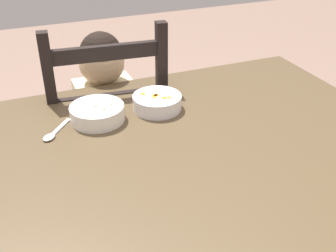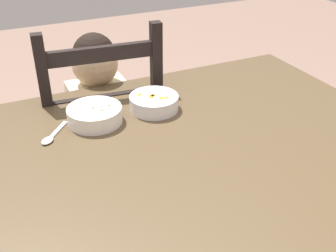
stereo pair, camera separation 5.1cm
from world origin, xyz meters
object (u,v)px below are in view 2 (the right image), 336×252
Objects in this scene: dining_chair at (103,149)px; bowl_of_peas at (95,114)px; dining_table at (198,180)px; spoon at (51,137)px; child_figure at (102,116)px; bowl_of_carrots at (154,102)px.

bowl_of_peas is (-0.09, -0.29, 0.33)m from dining_chair.
dining_table is at bearing -78.25° from dining_chair.
bowl_of_peas reaches higher than dining_table.
spoon is (-0.24, -0.33, 0.31)m from dining_chair.
child_figure is at bearing 71.52° from bowl_of_peas.
bowl_of_peas is at bearing 127.30° from dining_table.
child_figure is 0.35m from bowl_of_carrots.
child_figure reaches higher than dining_table.
child_figure is (-0.11, 0.57, -0.05)m from dining_table.
dining_chair is at bearing 172.59° from child_figure.
child_figure reaches higher than spoon.
dining_chair is (-0.12, 0.57, -0.20)m from dining_table.
spoon is at bearing -173.70° from bowl_of_carrots.
spoon is at bearing -165.32° from bowl_of_peas.
bowl_of_peas is at bearing -107.43° from dining_chair.
dining_table is 0.37m from bowl_of_peas.
child_figure is 7.86× the size of spoon.
dining_table is 0.30m from bowl_of_carrots.
bowl_of_peas reaches higher than bowl_of_carrots.
dining_table is at bearing -34.10° from spoon.
child_figure is (0.01, -0.00, 0.16)m from dining_chair.
bowl_of_peas is 1.40× the size of spoon.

